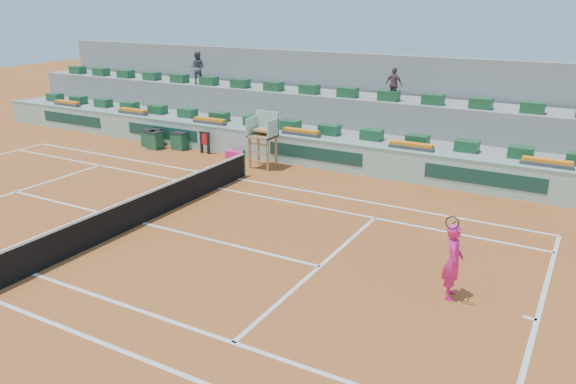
# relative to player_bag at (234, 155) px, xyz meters

# --- Properties ---
(ground) EXTENTS (90.00, 90.00, 0.00)m
(ground) POSITION_rel_player_bag_xyz_m (1.89, -7.96, -0.18)
(ground) COLOR #95471C
(ground) RESTS_ON ground
(seating_tier_lower) EXTENTS (36.00, 4.00, 1.20)m
(seating_tier_lower) POSITION_rel_player_bag_xyz_m (1.89, 2.74, 0.42)
(seating_tier_lower) COLOR gray
(seating_tier_lower) RESTS_ON ground
(seating_tier_upper) EXTENTS (36.00, 2.40, 2.60)m
(seating_tier_upper) POSITION_rel_player_bag_xyz_m (1.89, 4.34, 1.12)
(seating_tier_upper) COLOR gray
(seating_tier_upper) RESTS_ON ground
(stadium_back_wall) EXTENTS (36.00, 0.40, 4.40)m
(stadium_back_wall) POSITION_rel_player_bag_xyz_m (1.89, 5.94, 2.02)
(stadium_back_wall) COLOR gray
(stadium_back_wall) RESTS_ON ground
(player_bag) EXTENTS (0.79, 0.35, 0.35)m
(player_bag) POSITION_rel_player_bag_xyz_m (0.00, 0.00, 0.00)
(player_bag) COLOR #F92082
(player_bag) RESTS_ON ground
(spectator_left) EXTENTS (1.00, 0.89, 1.72)m
(spectator_left) POSITION_rel_player_bag_xyz_m (-4.84, 3.73, 3.28)
(spectator_left) COLOR #51505E
(spectator_left) RESTS_ON seating_tier_upper
(spectator_mid) EXTENTS (0.93, 0.60, 1.47)m
(spectator_mid) POSITION_rel_player_bag_xyz_m (6.08, 3.79, 3.16)
(spectator_mid) COLOR #684550
(spectator_mid) RESTS_ON seating_tier_upper
(court_lines) EXTENTS (23.89, 11.09, 0.01)m
(court_lines) POSITION_rel_player_bag_xyz_m (1.89, -7.96, -0.17)
(court_lines) COLOR silver
(court_lines) RESTS_ON ground
(tennis_net) EXTENTS (0.10, 11.97, 1.10)m
(tennis_net) POSITION_rel_player_bag_xyz_m (1.89, -7.96, 0.35)
(tennis_net) COLOR black
(tennis_net) RESTS_ON ground
(advertising_hoarding) EXTENTS (36.00, 0.34, 1.26)m
(advertising_hoarding) POSITION_rel_player_bag_xyz_m (1.91, 0.54, 0.46)
(advertising_hoarding) COLOR #A1CBB8
(advertising_hoarding) RESTS_ON ground
(umpire_chair) EXTENTS (1.10, 0.90, 2.40)m
(umpire_chair) POSITION_rel_player_bag_xyz_m (1.89, -0.47, 1.37)
(umpire_chair) COLOR olive
(umpire_chair) RESTS_ON ground
(seat_row_lower) EXTENTS (32.90, 0.60, 0.44)m
(seat_row_lower) POSITION_rel_player_bag_xyz_m (1.89, 1.84, 1.24)
(seat_row_lower) COLOR #1B522B
(seat_row_lower) RESTS_ON seating_tier_lower
(seat_row_upper) EXTENTS (32.90, 0.60, 0.44)m
(seat_row_upper) POSITION_rel_player_bag_xyz_m (1.89, 3.74, 2.64)
(seat_row_upper) COLOR #1B522B
(seat_row_upper) RESTS_ON seating_tier_upper
(flower_planters) EXTENTS (26.80, 0.36, 0.28)m
(flower_planters) POSITION_rel_player_bag_xyz_m (0.39, 1.04, 1.16)
(flower_planters) COLOR #484848
(flower_planters) RESTS_ON seating_tier_lower
(drink_cooler_a) EXTENTS (0.73, 0.63, 0.84)m
(drink_cooler_a) POSITION_rel_player_bag_xyz_m (-3.29, 0.13, 0.25)
(drink_cooler_a) COLOR #1B5132
(drink_cooler_a) RESTS_ON ground
(drink_cooler_b) EXTENTS (0.70, 0.60, 0.84)m
(drink_cooler_b) POSITION_rel_player_bag_xyz_m (-4.43, -0.39, 0.25)
(drink_cooler_b) COLOR #1B5132
(drink_cooler_b) RESTS_ON ground
(drink_cooler_c) EXTENTS (0.82, 0.71, 0.84)m
(drink_cooler_c) POSITION_rel_player_bag_xyz_m (-4.89, -0.10, 0.25)
(drink_cooler_c) COLOR #1B5132
(drink_cooler_c) RESTS_ON ground
(towel_rack) EXTENTS (0.63, 0.11, 1.03)m
(towel_rack) POSITION_rel_player_bag_xyz_m (-1.75, 0.10, 0.43)
(towel_rack) COLOR black
(towel_rack) RESTS_ON ground
(tennis_player) EXTENTS (0.61, 0.95, 2.28)m
(tennis_player) POSITION_rel_player_bag_xyz_m (11.77, -7.85, 0.78)
(tennis_player) COLOR #F92082
(tennis_player) RESTS_ON ground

